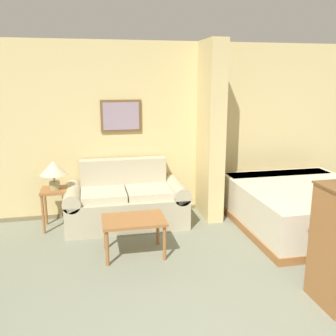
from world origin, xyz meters
TOP-DOWN VIEW (x-y plane):
  - wall_back at (-0.00, 3.62)m, footprint 7.38×0.16m
  - wall_partition_pillar at (0.77, 3.22)m, footprint 0.24×0.69m
  - couch at (-0.52, 3.14)m, footprint 1.72×0.84m
  - coffee_table at (-0.52, 2.13)m, footprint 0.74×0.51m
  - side_table at (-1.49, 3.16)m, footprint 0.39×0.39m
  - table_lamp at (-1.49, 3.16)m, footprint 0.37×0.37m
  - bed at (1.93, 2.51)m, footprint 1.83×2.04m

SIDE VIEW (x-z plane):
  - bed at x=1.93m, z-range 0.01..0.60m
  - couch at x=-0.52m, z-range -0.13..0.78m
  - coffee_table at x=-0.52m, z-range 0.17..0.63m
  - side_table at x=-1.49m, z-range 0.17..0.75m
  - table_lamp at x=-1.49m, z-range 0.66..1.06m
  - wall_back at x=0.00m, z-range 0.00..2.60m
  - wall_partition_pillar at x=0.77m, z-range 0.00..2.60m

